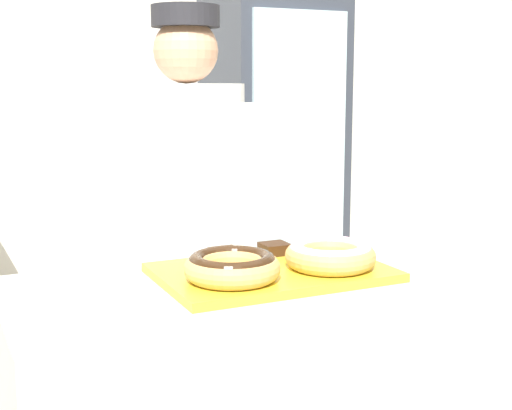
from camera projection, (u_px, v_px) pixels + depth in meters
wall_back at (92, 99)px, 3.74m from camera, size 8.00×0.06×2.70m
serving_tray at (272, 272)px, 1.91m from camera, size 0.60×0.41×0.02m
donut_chocolate_glaze at (232, 266)px, 1.79m from camera, size 0.24×0.24×0.07m
donut_light_glaze at (330, 254)px, 1.91m from camera, size 0.24×0.24×0.07m
brownie_back_left at (225, 254)px, 2.00m from camera, size 0.08×0.08×0.03m
brownie_back_right at (275, 249)px, 2.06m from camera, size 0.08×0.08×0.03m
baker_person at (190, 239)px, 2.53m from camera, size 0.40×0.40×1.69m
beverage_fridge at (273, 170)px, 3.82m from camera, size 0.62×0.60×1.94m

